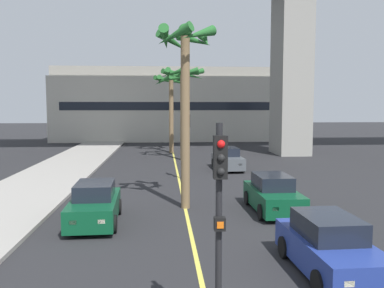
{
  "coord_description": "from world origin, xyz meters",
  "views": [
    {
      "loc": [
        -0.96,
        0.33,
        4.5
      ],
      "look_at": [
        0.0,
        14.0,
        3.23
      ],
      "focal_mm": 38.89,
      "sensor_mm": 36.0,
      "label": 1
    }
  ],
  "objects_px": {
    "car_queue_second": "(95,205)",
    "palm_tree_near_median": "(185,67)",
    "car_queue_front": "(329,247)",
    "car_queue_third": "(273,195)",
    "palm_tree_far_median": "(171,90)",
    "palm_tree_mid_median": "(183,83)",
    "car_queue_fourth": "(228,159)",
    "traffic_light_median_near": "(219,206)",
    "traffic_light_median_far": "(188,136)"
  },
  "relations": [
    {
      "from": "traffic_light_median_far",
      "to": "palm_tree_near_median",
      "type": "height_order",
      "value": "palm_tree_near_median"
    },
    {
      "from": "car_queue_third",
      "to": "car_queue_fourth",
      "type": "xyz_separation_m",
      "value": [
        -0.11,
        11.71,
        0.0
      ]
    },
    {
      "from": "car_queue_second",
      "to": "traffic_light_median_near",
      "type": "height_order",
      "value": "traffic_light_median_near"
    },
    {
      "from": "traffic_light_median_near",
      "to": "palm_tree_near_median",
      "type": "bearing_deg",
      "value": 90.13
    },
    {
      "from": "car_queue_third",
      "to": "palm_tree_mid_median",
      "type": "height_order",
      "value": "palm_tree_mid_median"
    },
    {
      "from": "car_queue_fourth",
      "to": "traffic_light_median_near",
      "type": "bearing_deg",
      "value": -99.33
    },
    {
      "from": "palm_tree_mid_median",
      "to": "car_queue_front",
      "type": "bearing_deg",
      "value": -83.26
    },
    {
      "from": "car_queue_front",
      "to": "palm_tree_near_median",
      "type": "xyz_separation_m",
      "value": [
        -3.45,
        7.46,
        5.43
      ]
    },
    {
      "from": "car_queue_second",
      "to": "palm_tree_near_median",
      "type": "distance_m",
      "value": 6.86
    },
    {
      "from": "car_queue_third",
      "to": "palm_tree_mid_median",
      "type": "relative_size",
      "value": 0.54
    },
    {
      "from": "palm_tree_far_median",
      "to": "palm_tree_near_median",
      "type": "bearing_deg",
      "value": -89.52
    },
    {
      "from": "traffic_light_median_far",
      "to": "palm_tree_mid_median",
      "type": "distance_m",
      "value": 10.31
    },
    {
      "from": "car_queue_fourth",
      "to": "traffic_light_median_near",
      "type": "height_order",
      "value": "traffic_light_median_near"
    },
    {
      "from": "traffic_light_median_far",
      "to": "palm_tree_near_median",
      "type": "relative_size",
      "value": 0.53
    },
    {
      "from": "traffic_light_median_far",
      "to": "palm_tree_near_median",
      "type": "bearing_deg",
      "value": -94.53
    },
    {
      "from": "car_queue_fourth",
      "to": "palm_tree_mid_median",
      "type": "relative_size",
      "value": 0.54
    },
    {
      "from": "car_queue_third",
      "to": "traffic_light_median_far",
      "type": "relative_size",
      "value": 0.98
    },
    {
      "from": "palm_tree_mid_median",
      "to": "palm_tree_near_median",
      "type": "bearing_deg",
      "value": -92.34
    },
    {
      "from": "palm_tree_near_median",
      "to": "traffic_light_median_near",
      "type": "bearing_deg",
      "value": -89.87
    },
    {
      "from": "car_queue_front",
      "to": "car_queue_fourth",
      "type": "height_order",
      "value": "same"
    },
    {
      "from": "traffic_light_median_far",
      "to": "car_queue_front",
      "type": "bearing_deg",
      "value": -78.14
    },
    {
      "from": "traffic_light_median_near",
      "to": "traffic_light_median_far",
      "type": "bearing_deg",
      "value": 88.37
    },
    {
      "from": "car_queue_fourth",
      "to": "palm_tree_mid_median",
      "type": "xyz_separation_m",
      "value": [
        -2.91,
        5.33,
        5.63
      ]
    },
    {
      "from": "car_queue_front",
      "to": "palm_tree_mid_median",
      "type": "relative_size",
      "value": 0.54
    },
    {
      "from": "car_queue_second",
      "to": "traffic_light_median_far",
      "type": "height_order",
      "value": "traffic_light_median_far"
    },
    {
      "from": "car_queue_second",
      "to": "palm_tree_mid_median",
      "type": "bearing_deg",
      "value": 76.92
    },
    {
      "from": "traffic_light_median_far",
      "to": "palm_tree_far_median",
      "type": "bearing_deg",
      "value": 92.63
    },
    {
      "from": "traffic_light_median_near",
      "to": "palm_tree_far_median",
      "type": "xyz_separation_m",
      "value": [
        -0.21,
        32.49,
        3.3
      ]
    },
    {
      "from": "car_queue_front",
      "to": "car_queue_third",
      "type": "xyz_separation_m",
      "value": [
        0.23,
        6.58,
        0.0
      ]
    },
    {
      "from": "palm_tree_far_median",
      "to": "car_queue_fourth",
      "type": "bearing_deg",
      "value": -70.98
    },
    {
      "from": "car_queue_fourth",
      "to": "traffic_light_median_far",
      "type": "xyz_separation_m",
      "value": [
        -3.06,
        -4.32,
        1.99
      ]
    },
    {
      "from": "car_queue_second",
      "to": "car_queue_third",
      "type": "xyz_separation_m",
      "value": [
        7.28,
        1.29,
        0.0
      ]
    },
    {
      "from": "car_queue_fourth",
      "to": "traffic_light_median_near",
      "type": "relative_size",
      "value": 0.99
    },
    {
      "from": "car_queue_front",
      "to": "traffic_light_median_far",
      "type": "bearing_deg",
      "value": 101.86
    },
    {
      "from": "car_queue_front",
      "to": "palm_tree_far_median",
      "type": "distance_m",
      "value": 29.89
    },
    {
      "from": "car_queue_second",
      "to": "car_queue_fourth",
      "type": "height_order",
      "value": "same"
    },
    {
      "from": "car_queue_third",
      "to": "palm_tree_far_median",
      "type": "relative_size",
      "value": 0.55
    },
    {
      "from": "traffic_light_median_near",
      "to": "palm_tree_far_median",
      "type": "bearing_deg",
      "value": 90.36
    },
    {
      "from": "car_queue_second",
      "to": "palm_tree_far_median",
      "type": "bearing_deg",
      "value": 81.86
    },
    {
      "from": "car_queue_front",
      "to": "palm_tree_near_median",
      "type": "bearing_deg",
      "value": 114.84
    },
    {
      "from": "car_queue_third",
      "to": "traffic_light_median_far",
      "type": "distance_m",
      "value": 8.29
    },
    {
      "from": "car_queue_third",
      "to": "car_queue_fourth",
      "type": "distance_m",
      "value": 11.71
    },
    {
      "from": "traffic_light_median_far",
      "to": "palm_tree_near_median",
      "type": "distance_m",
      "value": 7.39
    },
    {
      "from": "car_queue_third",
      "to": "palm_tree_near_median",
      "type": "relative_size",
      "value": 0.52
    },
    {
      "from": "traffic_light_median_far",
      "to": "palm_tree_mid_median",
      "type": "height_order",
      "value": "palm_tree_mid_median"
    },
    {
      "from": "palm_tree_mid_median",
      "to": "palm_tree_far_median",
      "type": "bearing_deg",
      "value": 98.6
    },
    {
      "from": "car_queue_second",
      "to": "palm_tree_near_median",
      "type": "height_order",
      "value": "palm_tree_near_median"
    },
    {
      "from": "traffic_light_median_far",
      "to": "palm_tree_mid_median",
      "type": "bearing_deg",
      "value": 89.14
    },
    {
      "from": "traffic_light_median_far",
      "to": "palm_tree_far_median",
      "type": "height_order",
      "value": "palm_tree_far_median"
    },
    {
      "from": "traffic_light_median_near",
      "to": "palm_tree_near_median",
      "type": "xyz_separation_m",
      "value": [
        -0.03,
        10.76,
        3.43
      ]
    }
  ]
}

